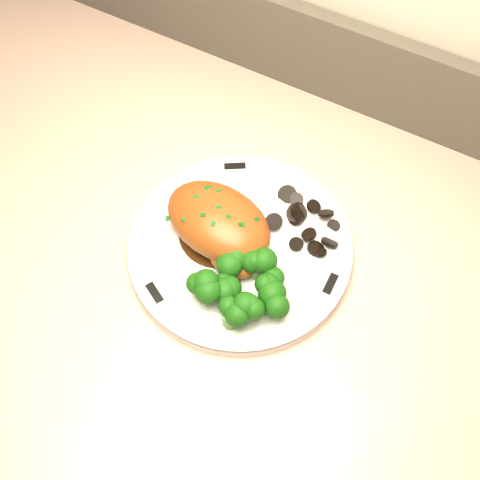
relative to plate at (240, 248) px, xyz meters
The scene contains 8 objects.
plate is the anchor object (origin of this frame).
rim_accent_0 0.11m from the plate, ahead, with size 0.03×0.01×0.00m, color black.
rim_accent_1 0.11m from the plate, 122.09° to the left, with size 0.03×0.01×0.00m, color black.
rim_accent_2 0.11m from the plate, 117.91° to the right, with size 0.03×0.01×0.00m, color black.
gravy_pool 0.03m from the plate, behind, with size 0.09×0.09×0.00m, color #3E210B.
chicken_breast 0.04m from the plate, behind, with size 0.14×0.11×0.05m.
mushroom_pile 0.08m from the plate, 41.24° to the left, with size 0.09×0.06×0.02m.
broccoli_florets 0.07m from the plate, 58.02° to the right, with size 0.10×0.09×0.04m.
Camera 1 is at (-0.52, 1.43, 1.51)m, focal length 45.00 mm.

